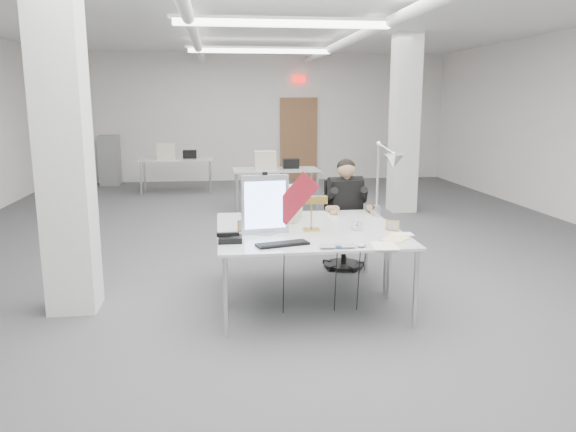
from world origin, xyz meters
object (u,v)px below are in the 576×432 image
at_px(desk_main, 315,240).
at_px(architect_lamp, 384,175).
at_px(office_chair, 344,220).
at_px(laptop, 338,248).
at_px(seated_person, 346,196).
at_px(desk_phone, 230,239).
at_px(beige_monitor, 281,203).
at_px(monitor, 265,205).
at_px(bankers_lamp, 311,215).

height_order(desk_main, architect_lamp, architect_lamp).
distance_m(office_chair, laptop, 2.00).
height_order(desk_main, office_chair, office_chair).
bearing_deg(seated_person, desk_phone, -142.22).
distance_m(desk_main, beige_monitor, 0.93).
bearing_deg(desk_phone, office_chair, 49.03).
distance_m(desk_main, seated_person, 1.63).
bearing_deg(beige_monitor, monitor, -88.92).
bearing_deg(monitor, office_chair, 41.90).
bearing_deg(beige_monitor, desk_main, -54.64).
height_order(seated_person, bankers_lamp, seated_person).
bearing_deg(bankers_lamp, architect_lamp, 28.43).
bearing_deg(monitor, desk_phone, -147.50).
bearing_deg(desk_main, monitor, 147.45).
height_order(monitor, laptop, monitor).
distance_m(monitor, architect_lamp, 1.38).
xyz_separation_m(bankers_lamp, architect_lamp, (0.83, 0.35, 0.34)).
bearing_deg(desk_main, architect_lamp, 39.66).
xyz_separation_m(office_chair, seated_person, (0.00, -0.05, 0.31)).
bearing_deg(seated_person, desk_main, -121.76).
relative_size(office_chair, laptop, 3.75).
bearing_deg(desk_phone, seated_person, 48.10).
relative_size(laptop, beige_monitor, 0.82).
bearing_deg(desk_main, desk_phone, -179.27).
bearing_deg(architect_lamp, monitor, -137.24).
xyz_separation_m(seated_person, beige_monitor, (-0.84, -0.61, 0.04)).
bearing_deg(monitor, bankers_lamp, 1.45).
xyz_separation_m(desk_main, monitor, (-0.44, 0.28, 0.30)).
relative_size(monitor, bankers_lamp, 1.82).
bearing_deg(desk_phone, architect_lamp, 24.83).
xyz_separation_m(desk_main, beige_monitor, (-0.22, 0.88, 0.20)).
relative_size(seated_person, beige_monitor, 2.53).
height_order(office_chair, bankers_lamp, office_chair).
xyz_separation_m(office_chair, beige_monitor, (-0.84, -0.66, 0.34)).
relative_size(laptop, desk_phone, 1.48).
distance_m(office_chair, architect_lamp, 1.09).
xyz_separation_m(desk_phone, architect_lamp, (1.63, 0.71, 0.47)).
bearing_deg(architect_lamp, beige_monitor, -164.80).
bearing_deg(desk_phone, beige_monitor, 58.89).
distance_m(laptop, architect_lamp, 1.39).
bearing_deg(laptop, seated_person, 75.79).
bearing_deg(desk_main, office_chair, 68.00).
distance_m(seated_person, architect_lamp, 0.89).
distance_m(seated_person, laptop, 1.94).
bearing_deg(architect_lamp, desk_main, -115.69).
distance_m(desk_phone, architect_lamp, 1.84).
distance_m(seated_person, desk_phone, 2.06).
distance_m(laptop, bankers_lamp, 0.76).
height_order(office_chair, architect_lamp, architect_lamp).
distance_m(desk_main, bankers_lamp, 0.40).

